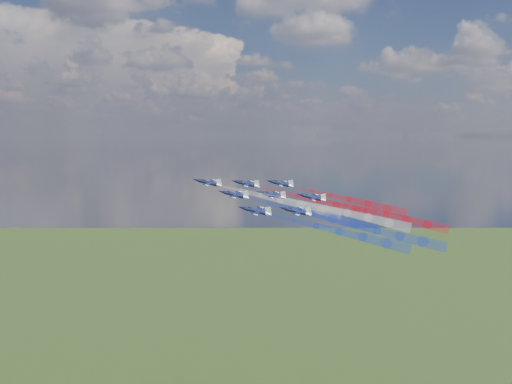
{
  "coord_description": "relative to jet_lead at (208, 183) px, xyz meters",
  "views": [
    {
      "loc": [
        -33.66,
        -171.2,
        165.39
      ],
      "look_at": [
        -21.89,
        4.44,
        147.59
      ],
      "focal_mm": 38.75,
      "sensor_mm": 36.0,
      "label": 1
    }
  ],
  "objects": [
    {
      "name": "jet_inner_right",
      "position": [
        12.74,
        6.33,
        -0.97
      ],
      "size": [
        12.64,
        11.09,
        5.92
      ],
      "primitive_type": null,
      "rotation": [
        0.21,
        -0.13,
        1.27
      ],
      "color": "black"
    },
    {
      "name": "trail_rear_right",
      "position": [
        57.08,
        -6.63,
        -10.12
      ],
      "size": [
        38.7,
        14.39,
        12.01
      ],
      "primitive_type": null,
      "rotation": [
        0.21,
        -0.13,
        1.27
      ],
      "color": "red"
    },
    {
      "name": "jet_center_third",
      "position": [
        20.39,
        -4.63,
        -3.7
      ],
      "size": [
        12.64,
        11.09,
        5.92
      ],
      "primitive_type": null,
      "rotation": [
        0.21,
        -0.13,
        1.27
      ],
      "color": "black"
    },
    {
      "name": "trail_inner_right",
      "position": [
        35.6,
        -0.13,
        -6.03
      ],
      "size": [
        38.7,
        14.39,
        12.01
      ],
      "primitive_type": null,
      "rotation": [
        0.21,
        -0.13,
        1.27
      ],
      "color": "red"
    },
    {
      "name": "trail_outer_left",
      "position": [
        36.85,
        -29.46,
        -11.33
      ],
      "size": [
        38.7,
        14.39,
        12.01
      ],
      "primitive_type": null,
      "rotation": [
        0.21,
        -0.13,
        1.27
      ],
      "color": "#1733C5"
    },
    {
      "name": "trail_outer_right",
      "position": [
        48.03,
        6.47,
        -6.61
      ],
      "size": [
        38.7,
        14.39,
        12.01
      ],
      "primitive_type": null,
      "rotation": [
        0.21,
        -0.13,
        1.27
      ],
      "color": "red"
    },
    {
      "name": "jet_inner_left",
      "position": [
        8.22,
        -10.12,
        -2.9
      ],
      "size": [
        12.64,
        11.09,
        5.92
      ],
      "primitive_type": null,
      "rotation": [
        0.21,
        -0.13,
        1.27
      ],
      "color": "black"
    },
    {
      "name": "jet_rear_left",
      "position": [
        26.59,
        -16.65,
        -7.34
      ],
      "size": [
        12.64,
        11.09,
        5.92
      ],
      "primitive_type": null,
      "rotation": [
        0.21,
        -0.13,
        1.27
      ],
      "color": "black"
    },
    {
      "name": "jet_rear_right",
      "position": [
        34.21,
        -0.17,
        -5.06
      ],
      "size": [
        12.64,
        11.09,
        5.92
      ],
      "primitive_type": null,
      "rotation": [
        0.21,
        -0.13,
        1.27
      ],
      "color": "black"
    },
    {
      "name": "trail_inner_left",
      "position": [
        31.09,
        -16.58,
        -7.96
      ],
      "size": [
        38.7,
        14.39,
        12.01
      ],
      "primitive_type": null,
      "rotation": [
        0.21,
        -0.13,
        1.27
      ],
      "color": "#1733C5"
    },
    {
      "name": "trail_rear_left",
      "position": [
        49.45,
        -23.11,
        -12.4
      ],
      "size": [
        38.7,
        14.39,
        12.01
      ],
      "primitive_type": null,
      "rotation": [
        0.21,
        -0.13,
        1.27
      ],
      "color": "#1733C5"
    },
    {
      "name": "jet_outer_left",
      "position": [
        13.99,
        -23.0,
        -6.27
      ],
      "size": [
        12.64,
        11.09,
        5.92
      ],
      "primitive_type": null,
      "rotation": [
        0.21,
        -0.13,
        1.27
      ],
      "color": "black"
    },
    {
      "name": "trail_lead",
      "position": [
        22.86,
        -6.46,
        -5.06
      ],
      "size": [
        38.7,
        14.39,
        12.01
      ],
      "primitive_type": null,
      "rotation": [
        0.21,
        -0.13,
        1.27
      ],
      "color": "white"
    },
    {
      "name": "trail_center_third",
      "position": [
        43.26,
        -11.09,
        -8.76
      ],
      "size": [
        38.7,
        14.39,
        12.01
      ],
      "primitive_type": null,
      "rotation": [
        0.21,
        -0.13,
        1.27
      ],
      "color": "white"
    },
    {
      "name": "jet_outer_right",
      "position": [
        25.17,
        12.92,
        -1.55
      ],
      "size": [
        12.64,
        11.09,
        5.92
      ],
      "primitive_type": null,
      "rotation": [
        0.21,
        -0.13,
        1.27
      ],
      "color": "black"
    },
    {
      "name": "jet_lead",
      "position": [
        0.0,
        0.0,
        0.0
      ],
      "size": [
        12.64,
        11.09,
        5.92
      ],
      "primitive_type": null,
      "rotation": [
        0.21,
        -0.13,
        1.27
      ],
      "color": "black"
    }
  ]
}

